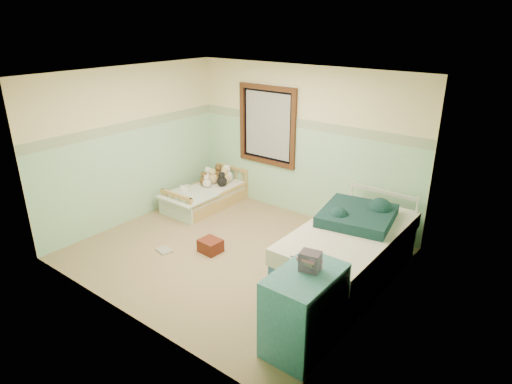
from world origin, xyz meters
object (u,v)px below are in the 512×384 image
Objects in this scene: plush_floor_cream at (185,200)px; dresser at (304,310)px; twin_bed_frame at (347,266)px; plush_floor_tan at (187,199)px; toddler_bed_frame at (207,200)px; red_pillow at (211,246)px; floor_book at (164,250)px.

plush_floor_cream is 0.32× the size of dresser.
plush_floor_cream reaches higher than twin_bed_frame.
plush_floor_cream reaches higher than plush_floor_tan.
twin_bed_frame is (3.06, -0.53, 0.01)m from toddler_bed_frame.
plush_floor_tan is at bearing 153.14° from dresser.
plush_floor_tan is 0.79× the size of red_pillow.
dresser is at bearing -26.86° from plush_floor_tan.
red_pillow is at bearing -33.21° from plush_floor_tan.
toddler_bed_frame is 1.72× the size of dresser.
plush_floor_cream is at bearing 139.23° from floor_book.
dresser is 2.72m from floor_book.
dresser is at bearing -31.62° from toddler_bed_frame.
plush_floor_cream is 1.21× the size of floor_book.
plush_floor_tan is at bearing 111.97° from plush_floor_cream.
red_pillow is (1.23, -1.21, -0.00)m from toddler_bed_frame.
red_pillow is at bearing -31.17° from plush_floor_cream.
red_pillow is (1.46, -0.88, -0.04)m from plush_floor_cream.
red_pillow is (-2.10, 0.84, -0.34)m from dresser.
dresser reaches higher than plush_floor_tan.
plush_floor_cream is 0.11m from plush_floor_tan.
plush_floor_cream reaches higher than floor_book.
toddler_bed_frame reaches higher than red_pillow.
red_pillow is (1.50, -0.98, -0.03)m from plush_floor_tan.
plush_floor_cream is at bearing 154.15° from dresser.
toddler_bed_frame is 0.35m from plush_floor_tan.
plush_floor_tan reaches higher than floor_book.
toddler_bed_frame is 4.90× the size of red_pillow.
plush_floor_cream is 1.71m from red_pillow.
dresser is (0.27, -1.52, 0.32)m from twin_bed_frame.
toddler_bed_frame is 6.46× the size of floor_book.
floor_book is (-0.55, -0.40, -0.08)m from red_pillow.
red_pillow is (-1.83, -0.67, -0.01)m from twin_bed_frame.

